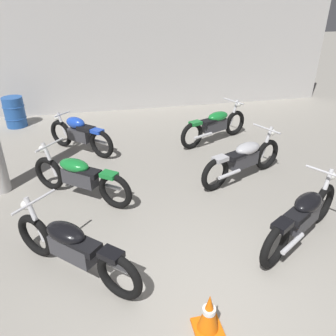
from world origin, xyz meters
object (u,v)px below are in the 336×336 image
(motorcycle_left_row_0, at_px, (72,247))
(motorcycle_right_row_0, at_px, (303,216))
(motorcycle_left_row_1, at_px, (79,176))
(motorcycle_right_row_2, at_px, (215,125))
(motorcycle_right_row_1, at_px, (244,159))
(traffic_cone, at_px, (209,314))
(motorcycle_left_row_2, at_px, (80,134))
(oil_drum, at_px, (15,112))

(motorcycle_left_row_0, bearing_deg, motorcycle_right_row_0, -0.65)
(motorcycle_left_row_0, xyz_separation_m, motorcycle_left_row_1, (0.06, 1.94, 0.00))
(motorcycle_left_row_1, relative_size, motorcycle_right_row_2, 0.88)
(motorcycle_right_row_0, bearing_deg, motorcycle_left_row_1, 148.72)
(motorcycle_left_row_1, bearing_deg, motorcycle_right_row_1, 0.56)
(motorcycle_right_row_1, distance_m, motorcycle_right_row_2, 1.99)
(traffic_cone, bearing_deg, motorcycle_right_row_1, 60.45)
(motorcycle_right_row_0, distance_m, traffic_cone, 2.20)
(motorcycle_right_row_2, bearing_deg, traffic_cone, -110.30)
(motorcycle_left_row_2, height_order, oil_drum, motorcycle_left_row_2)
(oil_drum, distance_m, traffic_cone, 8.13)
(motorcycle_left_row_0, xyz_separation_m, motorcycle_right_row_2, (3.38, 3.96, 0.00))
(motorcycle_left_row_2, relative_size, motorcycle_right_row_2, 0.74)
(motorcycle_left_row_0, bearing_deg, traffic_cone, -39.63)
(motorcycle_left_row_0, relative_size, motorcycle_right_row_1, 0.81)
(motorcycle_left_row_0, relative_size, motorcycle_right_row_2, 0.82)
(motorcycle_right_row_1, height_order, motorcycle_right_row_2, same)
(oil_drum, bearing_deg, traffic_cone, -66.42)
(motorcycle_right_row_0, height_order, oil_drum, motorcycle_right_row_0)
(motorcycle_left_row_2, distance_m, motorcycle_right_row_1, 3.84)
(motorcycle_left_row_1, height_order, motorcycle_right_row_2, same)
(motorcycle_left_row_2, bearing_deg, motorcycle_left_row_0, -90.55)
(motorcycle_right_row_2, bearing_deg, motorcycle_right_row_0, -90.84)
(motorcycle_left_row_0, height_order, oil_drum, motorcycle_left_row_0)
(motorcycle_left_row_1, xyz_separation_m, motorcycle_right_row_1, (3.21, 0.03, 0.00))
(motorcycle_left_row_0, xyz_separation_m, motorcycle_left_row_2, (0.04, 4.05, 0.01))
(motorcycle_left_row_0, height_order, motorcycle_right_row_0, same)
(motorcycle_right_row_2, bearing_deg, motorcycle_left_row_1, -148.61)
(motorcycle_right_row_0, bearing_deg, motorcycle_right_row_1, 91.44)
(motorcycle_left_row_2, xyz_separation_m, motorcycle_right_row_0, (3.28, -4.09, -0.01))
(motorcycle_right_row_1, bearing_deg, motorcycle_right_row_0, -88.56)
(motorcycle_left_row_0, bearing_deg, motorcycle_right_row_1, 31.12)
(motorcycle_right_row_1, relative_size, traffic_cone, 3.77)
(motorcycle_left_row_0, xyz_separation_m, traffic_cone, (1.46, -1.21, -0.19))
(motorcycle_right_row_0, xyz_separation_m, motorcycle_right_row_1, (-0.05, 2.01, 0.00))
(motorcycle_right_row_1, bearing_deg, motorcycle_left_row_1, -179.44)
(motorcycle_left_row_0, height_order, motorcycle_right_row_1, same)
(motorcycle_left_row_1, height_order, motorcycle_right_row_1, same)
(motorcycle_left_row_0, relative_size, motorcycle_left_row_2, 1.10)
(motorcycle_left_row_1, relative_size, oil_drum, 2.09)
(motorcycle_right_row_1, bearing_deg, motorcycle_left_row_2, 147.19)
(motorcycle_left_row_1, relative_size, motorcycle_right_row_0, 0.93)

